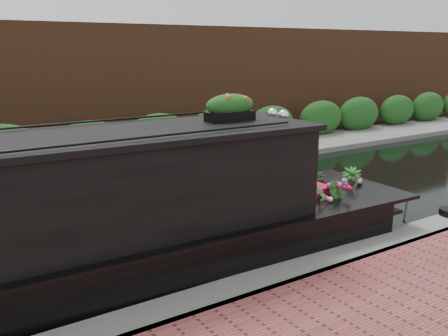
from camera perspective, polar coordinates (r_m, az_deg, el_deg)
ground at (r=9.74m, az=-5.71°, el=-6.08°), size 80.00×80.00×0.00m
near_bank_coping at (r=7.21m, az=7.06°, el=-13.43°), size 40.00×0.60×0.50m
far_bank_path at (r=13.45m, az=-14.16°, el=-0.90°), size 40.00×2.40×0.34m
far_hedge at (r=14.28m, az=-15.39°, el=-0.15°), size 40.00×1.10×2.80m
far_brick_wall at (r=16.24m, az=-17.75°, el=1.32°), size 40.00×1.00×8.00m
narrowboat at (r=6.81m, az=-22.22°, el=-8.36°), size 12.06×2.54×2.81m
rope_fender at (r=10.26m, az=15.81°, el=-4.47°), size 0.36×0.40×0.36m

